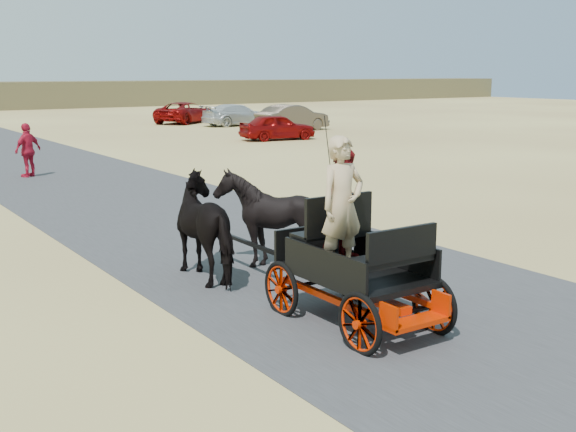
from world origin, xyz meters
TOP-DOWN VIEW (x-y plane):
  - ground at (0.00, 0.00)m, footprint 140.00×140.00m
  - road at (0.00, 0.00)m, footprint 6.00×140.00m
  - carriage at (-1.10, 0.41)m, footprint 1.30×2.40m
  - horse_left at (-1.65, 3.41)m, footprint 0.91×2.01m
  - horse_right at (-0.55, 3.41)m, footprint 1.37×1.54m
  - driver_man at (-1.30, 0.46)m, footprint 0.66×0.43m
  - passenger_woman at (-0.80, 1.01)m, footprint 0.77×0.60m
  - pedestrian at (-1.08, 16.85)m, footprint 1.09×0.86m
  - car_a at (12.48, 23.11)m, footprint 3.91×2.01m
  - car_b at (16.22, 27.30)m, footprint 4.64×2.15m
  - car_c at (15.65, 32.53)m, footprint 4.62×2.00m
  - car_d at (13.99, 36.39)m, footprint 5.35×4.60m

SIDE VIEW (x-z plane):
  - ground at x=0.00m, z-range 0.00..0.00m
  - road at x=0.00m, z-range 0.00..0.01m
  - carriage at x=-1.10m, z-range 0.00..0.72m
  - car_a at x=12.48m, z-range 0.00..1.27m
  - car_c at x=15.65m, z-range 0.00..1.32m
  - car_d at x=13.99m, z-range 0.00..1.37m
  - car_b at x=16.22m, z-range 0.00..1.47m
  - horse_left at x=-1.65m, z-range 0.00..1.70m
  - horse_right at x=-0.55m, z-range 0.00..1.70m
  - pedestrian at x=-1.08m, z-range 0.00..1.73m
  - passenger_woman at x=-0.80m, z-range 0.72..2.30m
  - driver_man at x=-1.30m, z-range 0.72..2.52m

